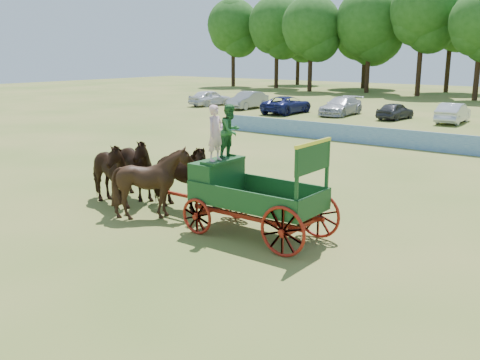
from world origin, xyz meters
name	(u,v)px	position (x,y,z in m)	size (l,w,h in m)	color
ground	(217,239)	(0.00, 0.00, 0.00)	(160.00, 160.00, 0.00)	olive
horse_lead_left	(106,173)	(-5.35, 0.37, 1.17)	(1.26, 2.76, 2.33)	black
horse_lead_right	(130,168)	(-5.35, 1.47, 1.17)	(1.26, 2.76, 2.33)	black
horse_wheel_left	(154,183)	(-2.95, 0.37, 1.17)	(1.89, 2.12, 2.34)	black
horse_wheel_right	(177,177)	(-2.95, 1.47, 1.17)	(1.26, 2.76, 2.33)	black
farm_dray	(237,177)	(-0.01, 0.95, 1.68)	(6.00, 2.00, 3.79)	#A22810
sponsor_banner	(409,139)	(-1.00, 18.00, 0.53)	(26.00, 0.08, 1.05)	#1D589E
parked_cars	(363,108)	(-9.32, 30.14, 0.76)	(34.81, 7.13, 1.62)	silver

